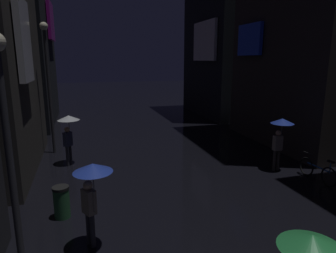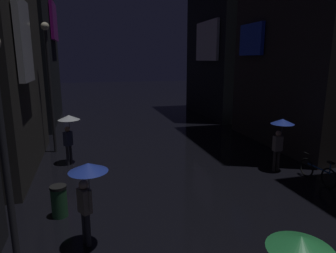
% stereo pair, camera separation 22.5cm
% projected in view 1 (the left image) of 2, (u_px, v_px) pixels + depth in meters
% --- Properties ---
extents(building_right_far, '(4.25, 7.78, 17.62)m').
position_uv_depth(building_right_far, '(226.00, 0.00, 22.93)').
color(building_right_far, black).
rests_on(building_right_far, ground).
extents(pedestrian_midstreet_left_blue, '(0.90, 0.90, 2.12)m').
position_uv_depth(pedestrian_midstreet_left_blue, '(281.00, 130.00, 11.85)').
color(pedestrian_midstreet_left_blue, '#38332D').
rests_on(pedestrian_midstreet_left_blue, ground).
extents(pedestrian_foreground_left_clear, '(0.90, 0.90, 2.12)m').
position_uv_depth(pedestrian_foreground_left_clear, '(68.00, 126.00, 12.48)').
color(pedestrian_foreground_left_clear, '#2D2D38').
rests_on(pedestrian_foreground_left_clear, ground).
extents(pedestrian_foreground_right_blue, '(0.90, 0.90, 2.12)m').
position_uv_depth(pedestrian_foreground_right_blue, '(92.00, 182.00, 6.83)').
color(pedestrian_foreground_right_blue, '#2D2D38').
rests_on(pedestrian_foreground_right_blue, ground).
extents(bicycle_parked_at_storefront, '(0.12, 1.82, 0.96)m').
position_uv_depth(bicycle_parked_at_storefront, '(318.00, 171.00, 11.00)').
color(bicycle_parked_at_storefront, black).
rests_on(bicycle_parked_at_storefront, ground).
extents(streetlamp_left_near, '(0.36, 0.36, 4.89)m').
position_uv_depth(streetlamp_left_near, '(6.00, 129.00, 5.71)').
color(streetlamp_left_near, '#2D2D33').
rests_on(streetlamp_left_near, ground).
extents(streetlamp_left_far, '(0.36, 0.36, 6.01)m').
position_uv_depth(streetlamp_left_far, '(48.00, 75.00, 13.65)').
color(streetlamp_left_far, '#2D2D33').
rests_on(streetlamp_left_far, ground).
extents(trash_bin, '(0.46, 0.46, 0.93)m').
position_uv_depth(trash_bin, '(62.00, 202.00, 8.44)').
color(trash_bin, '#265933').
rests_on(trash_bin, ground).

